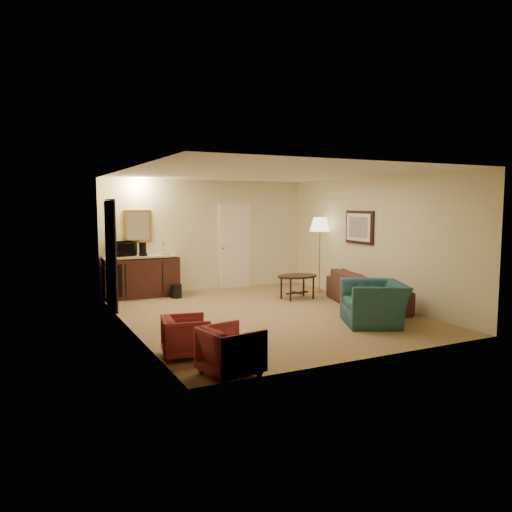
{
  "coord_description": "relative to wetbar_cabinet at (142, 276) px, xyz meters",
  "views": [
    {
      "loc": [
        -4.19,
        -8.12,
        2.05
      ],
      "look_at": [
        0.06,
        0.5,
        1.04
      ],
      "focal_mm": 35.0,
      "sensor_mm": 36.0,
      "label": 1
    }
  ],
  "objects": [
    {
      "name": "floor_lamp",
      "position": [
        3.85,
        -1.21,
        0.41
      ],
      "size": [
        0.59,
        0.59,
        1.75
      ],
      "primitive_type": "cube",
      "rotation": [
        0.0,
        0.0,
        0.35
      ],
      "color": "#C08B40",
      "rests_on": "ground"
    },
    {
      "name": "room_walls",
      "position": [
        1.55,
        -1.95,
        1.26
      ],
      "size": [
        5.02,
        6.01,
        2.61
      ],
      "color": "beige",
      "rests_on": "ground"
    },
    {
      "name": "microwave",
      "position": [
        -0.41,
        0.05,
        0.65
      ],
      "size": [
        0.6,
        0.39,
        0.38
      ],
      "primitive_type": "imported",
      "rotation": [
        0.0,
        0.0,
        0.16
      ],
      "color": "black",
      "rests_on": "wetbar_cabinet"
    },
    {
      "name": "coffee_maker",
      "position": [
        0.01,
        -0.12,
        0.61
      ],
      "size": [
        0.17,
        0.17,
        0.29
      ],
      "primitive_type": "cylinder",
      "rotation": [
        0.0,
        0.0,
        -0.1
      ],
      "color": "black",
      "rests_on": "wetbar_cabinet"
    },
    {
      "name": "rose_chair_far",
      "position": [
        -0.25,
        -5.52,
        -0.13
      ],
      "size": [
        0.7,
        0.73,
        0.66
      ],
      "primitive_type": "imported",
      "rotation": [
        0.0,
        0.0,
        1.74
      ],
      "color": "maroon",
      "rests_on": "ground"
    },
    {
      "name": "wetbar_cabinet",
      "position": [
        0.0,
        0.0,
        0.0
      ],
      "size": [
        1.64,
        0.58,
        0.92
      ],
      "primitive_type": "cube",
      "color": "#3C1913",
      "rests_on": "ground"
    },
    {
      "name": "sofa",
      "position": [
        3.8,
        -2.99,
        -0.01
      ],
      "size": [
        1.25,
        2.38,
        0.89
      ],
      "primitive_type": "imported",
      "rotation": [
        0.0,
        0.0,
        1.31
      ],
      "color": "black",
      "rests_on": "ground"
    },
    {
      "name": "coffee_table",
      "position": [
        2.95,
        -1.72,
        -0.2
      ],
      "size": [
        0.94,
        0.66,
        0.52
      ],
      "primitive_type": "cube",
      "rotation": [
        0.0,
        0.0,
        0.06
      ],
      "color": "black",
      "rests_on": "ground"
    },
    {
      "name": "rose_chair_near",
      "position": [
        -0.5,
        -4.58,
        -0.15
      ],
      "size": [
        0.66,
        0.69,
        0.61
      ],
      "primitive_type": "imported",
      "rotation": [
        0.0,
        0.0,
        1.39
      ],
      "color": "maroon",
      "rests_on": "ground"
    },
    {
      "name": "waste_bin",
      "position": [
        0.65,
        -0.45,
        -0.31
      ],
      "size": [
        0.26,
        0.26,
        0.3
      ],
      "primitive_type": "cylinder",
      "rotation": [
        0.0,
        0.0,
        -0.12
      ],
      "color": "black",
      "rests_on": "ground"
    },
    {
      "name": "teal_armchair",
      "position": [
        2.96,
        -4.24,
        0.02
      ],
      "size": [
        1.12,
        1.31,
        0.97
      ],
      "primitive_type": "imported",
      "rotation": [
        0.0,
        0.0,
        -2.0
      ],
      "color": "#1F484D",
      "rests_on": "ground"
    },
    {
      "name": "ground",
      "position": [
        1.65,
        -2.72,
        -0.46
      ],
      "size": [
        6.0,
        6.0,
        0.0
      ],
      "primitive_type": "plane",
      "color": "#936E4A",
      "rests_on": "ground"
    }
  ]
}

